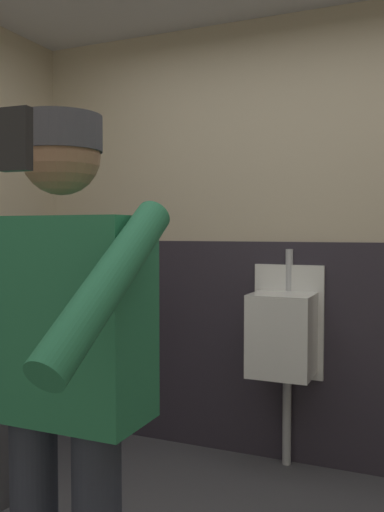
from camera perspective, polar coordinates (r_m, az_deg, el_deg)
The scene contains 5 objects.
wall_back at distance 3.24m, azimuth 11.55°, elevation 1.66°, with size 4.05×0.12×2.58m, color beige.
wainscot_band_back at distance 3.24m, azimuth 11.16°, elevation -9.93°, with size 3.45×0.03×1.28m, color #2D2833.
urinal_solo at distance 3.09m, azimuth 9.60°, elevation -7.96°, with size 0.40×0.34×1.24m.
person at distance 1.61m, azimuth -13.55°, elevation -10.09°, with size 0.71×0.60×1.67m.
cell_phone at distance 1.01m, azimuth -17.99°, elevation 11.56°, with size 0.06×0.02×0.11m, color black.
Camera 1 is at (0.66, -1.51, 1.34)m, focal length 38.16 mm.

